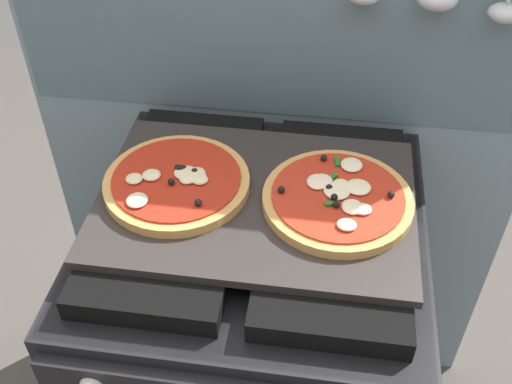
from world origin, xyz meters
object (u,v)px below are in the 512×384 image
object	(u,v)px
stove	(256,352)
pizza_right	(338,198)
baking_tray	(256,200)
pizza_left	(177,182)

from	to	relation	value
stove	pizza_right	size ratio (longest dim) A/B	3.56
pizza_right	baking_tray	bearing A→B (deg)	-179.00
pizza_left	stove	bearing A→B (deg)	-2.48
stove	pizza_left	bearing A→B (deg)	177.52
stove	pizza_right	world-z (taller)	pizza_right
pizza_left	pizza_right	distance (m)	0.28
baking_tray	pizza_left	bearing A→B (deg)	178.19
baking_tray	pizza_left	size ratio (longest dim) A/B	2.13
pizza_left	pizza_right	world-z (taller)	same
stove	pizza_right	distance (m)	0.50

